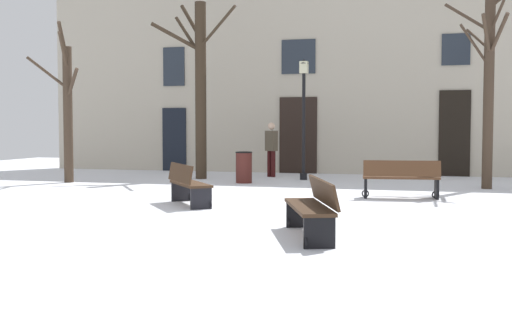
% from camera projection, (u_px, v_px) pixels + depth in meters
% --- Properties ---
extents(ground_plane, '(30.93, 30.93, 0.00)m').
position_uv_depth(ground_plane, '(236.00, 202.00, 13.07)').
color(ground_plane, white).
extents(building_facade, '(19.33, 0.60, 8.07)m').
position_uv_depth(building_facade, '(308.00, 55.00, 21.16)').
color(building_facade, '#BCB29E').
rests_on(building_facade, ground).
extents(tree_right_of_center, '(2.06, 1.86, 5.46)m').
position_uv_depth(tree_right_of_center, '(489.00, 79.00, 15.77)').
color(tree_right_of_center, '#423326').
rests_on(tree_right_of_center, ground).
extents(tree_center, '(1.55, 1.01, 4.50)m').
position_uv_depth(tree_center, '(67.00, 108.00, 17.61)').
color(tree_center, '#423326').
rests_on(tree_center, ground).
extents(tree_left_of_center, '(2.84, 1.40, 5.46)m').
position_uv_depth(tree_left_of_center, '(200.00, 85.00, 18.83)').
color(tree_left_of_center, '#382B1E').
rests_on(tree_left_of_center, ground).
extents(streetlamp, '(0.30, 0.30, 3.64)m').
position_uv_depth(streetlamp, '(304.00, 106.00, 18.48)').
color(streetlamp, black).
rests_on(streetlamp, ground).
extents(litter_bin, '(0.49, 0.49, 0.90)m').
position_uv_depth(litter_bin, '(244.00, 167.00, 17.55)').
color(litter_bin, '#4C1E19').
rests_on(litter_bin, ground).
extents(bench_by_litter_bin, '(1.74, 0.63, 0.87)m').
position_uv_depth(bench_by_litter_bin, '(401.00, 178.00, 13.72)').
color(bench_by_litter_bin, '#51331E').
rests_on(bench_by_litter_bin, ground).
extents(bench_far_corner, '(1.34, 1.53, 0.86)m').
position_uv_depth(bench_far_corner, '(188.00, 184.00, 12.60)').
color(bench_far_corner, '#3D2819').
rests_on(bench_far_corner, ground).
extents(bench_near_lamp, '(1.10, 1.92, 0.86)m').
position_uv_depth(bench_near_lamp, '(312.00, 207.00, 8.96)').
color(bench_near_lamp, '#3D2819').
rests_on(bench_near_lamp, ground).
extents(person_by_shop_door, '(0.44, 0.39, 1.74)m').
position_uv_depth(person_by_shop_door, '(271.00, 147.00, 19.62)').
color(person_by_shop_door, '#350F0F').
rests_on(person_by_shop_door, ground).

